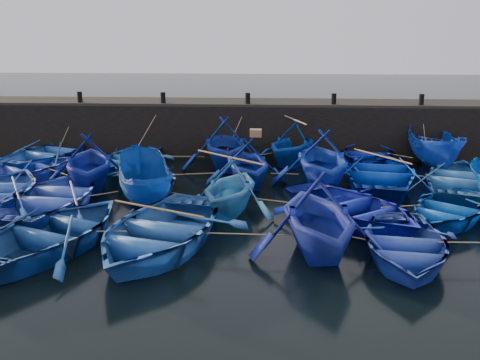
{
  "coord_description": "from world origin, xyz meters",
  "views": [
    {
      "loc": [
        1.04,
        -15.45,
        5.99
      ],
      "look_at": [
        0.0,
        3.2,
        0.7
      ],
      "focal_mm": 40.0,
      "sensor_mm": 36.0,
      "label": 1
    }
  ],
  "objects": [
    {
      "name": "boat_22",
      "position": [
        -2.0,
        -1.69,
        0.6
      ],
      "size": [
        5.46,
        6.65,
        1.2
      ],
      "primitive_type": "imported",
      "rotation": [
        0.0,
        0.0,
        -0.25
      ],
      "color": "#24559F",
      "rests_on": "ground"
    },
    {
      "name": "boat_14",
      "position": [
        -6.21,
        1.25,
        0.57
      ],
      "size": [
        4.39,
        5.82,
        1.14
      ],
      "primitive_type": "imported",
      "rotation": [
        0.0,
        0.0,
        3.06
      ],
      "color": "blue",
      "rests_on": "ground"
    },
    {
      "name": "bollard_3",
      "position": [
        4.0,
        9.6,
        2.87
      ],
      "size": [
        0.24,
        0.24,
        0.5
      ],
      "primitive_type": "cylinder",
      "color": "black",
      "rests_on": "quay_top"
    },
    {
      "name": "boat_6",
      "position": [
        -8.93,
        5.1,
        0.49
      ],
      "size": [
        5.54,
        5.74,
        0.97
      ],
      "primitive_type": "imported",
      "rotation": [
        0.0,
        0.0,
        2.46
      ],
      "color": "#2C40AE",
      "rests_on": "ground"
    },
    {
      "name": "boat_23",
      "position": [
        2.38,
        -1.74,
        1.15
      ],
      "size": [
        4.43,
        4.93,
        2.31
      ],
      "primitive_type": "imported",
      "rotation": [
        0.0,
        0.0,
        0.16
      ],
      "color": "navy",
      "rests_on": "ground"
    },
    {
      "name": "boat_0",
      "position": [
        -8.98,
        7.87,
        0.54
      ],
      "size": [
        5.38,
        6.22,
        1.08
      ],
      "primitive_type": "imported",
      "rotation": [
        0.0,
        0.0,
        2.77
      ],
      "color": "#1E4EA5",
      "rests_on": "ground"
    },
    {
      "name": "boat_11",
      "position": [
        5.41,
        5.01,
        0.6
      ],
      "size": [
        5.12,
        6.46,
        1.21
      ],
      "primitive_type": "imported",
      "rotation": [
        0.0,
        0.0,
        2.96
      ],
      "color": "#002790",
      "rests_on": "ground"
    },
    {
      "name": "ground",
      "position": [
        0.0,
        0.0,
        0.0
      ],
      "size": [
        120.0,
        120.0,
        0.0
      ],
      "primitive_type": "plane",
      "color": "black",
      "rests_on": "ground"
    },
    {
      "name": "boat_2",
      "position": [
        -0.92,
        7.45,
        1.16
      ],
      "size": [
        4.47,
        4.97,
        2.32
      ],
      "primitive_type": "imported",
      "rotation": [
        0.0,
        0.0,
        0.16
      ],
      "color": "navy",
      "rests_on": "ground"
    },
    {
      "name": "boat_3",
      "position": [
        2.08,
        8.3,
        1.04
      ],
      "size": [
        4.82,
        5.07,
        2.09
      ],
      "primitive_type": "imported",
      "rotation": [
        0.0,
        0.0,
        -0.45
      ],
      "color": "#07369A",
      "rests_on": "ground"
    },
    {
      "name": "bollard_4",
      "position": [
        8.0,
        9.6,
        2.87
      ],
      "size": [
        0.24,
        0.24,
        0.5
      ],
      "primitive_type": "cylinder",
      "color": "black",
      "rests_on": "quay_top"
    },
    {
      "name": "quay_top",
      "position": [
        0.0,
        10.5,
        2.56
      ],
      "size": [
        26.0,
        2.5,
        0.12
      ],
      "primitive_type": "cube",
      "color": "black",
      "rests_on": "quay_wall"
    },
    {
      "name": "boat_17",
      "position": [
        3.71,
        0.78,
        0.54
      ],
      "size": [
        6.11,
        6.41,
        1.08
      ],
      "primitive_type": "imported",
      "rotation": [
        0.0,
        0.0,
        0.64
      ],
      "color": "#0B168B",
      "rests_on": "ground"
    },
    {
      "name": "boat_7",
      "position": [
        -5.82,
        4.04,
        1.13
      ],
      "size": [
        4.76,
        5.16,
        2.26
      ],
      "primitive_type": "imported",
      "rotation": [
        0.0,
        0.0,
        3.43
      ],
      "color": "navy",
      "rests_on": "ground"
    },
    {
      "name": "boat_5",
      "position": [
        8.25,
        7.71,
        0.95
      ],
      "size": [
        1.9,
        4.94,
        1.9
      ],
      "primitive_type": "imported",
      "rotation": [
        0.0,
        0.0,
        -0.01
      ],
      "color": "#11379A",
      "rests_on": "ground"
    },
    {
      "name": "boat_1",
      "position": [
        -5.17,
        7.37,
        0.46
      ],
      "size": [
        3.97,
        4.96,
        0.92
      ],
      "primitive_type": "imported",
      "rotation": [
        0.0,
        0.0,
        -0.19
      ],
      "color": "#1E5D9A",
      "rests_on": "ground"
    },
    {
      "name": "boat_21",
      "position": [
        -4.94,
        -1.78,
        0.55
      ],
      "size": [
        5.53,
        6.34,
        1.1
      ],
      "primitive_type": "imported",
      "rotation": [
        0.0,
        0.0,
        2.75
      ],
      "color": "navy",
      "rests_on": "ground"
    },
    {
      "name": "boat_8",
      "position": [
        -3.74,
        4.31,
        0.47
      ],
      "size": [
        5.13,
        5.57,
        0.94
      ],
      "primitive_type": "imported",
      "rotation": [
        0.0,
        0.0,
        0.54
      ],
      "color": "#2C5FA7",
      "rests_on": "ground"
    },
    {
      "name": "boat_16",
      "position": [
        -0.24,
        1.48,
        0.96
      ],
      "size": [
        3.94,
        4.31,
        1.93
      ],
      "primitive_type": "imported",
      "rotation": [
        0.0,
        0.0,
        -0.24
      ],
      "color": "#3279CA",
      "rests_on": "ground"
    },
    {
      "name": "boat_24",
      "position": [
        4.68,
        -2.01,
        0.48
      ],
      "size": [
        3.9,
        5.02,
        0.96
      ],
      "primitive_type": "imported",
      "rotation": [
        0.0,
        0.0,
        -0.13
      ],
      "color": "#29429E",
      "rests_on": "ground"
    },
    {
      "name": "mooring_ropes",
      "position": [
        -0.04,
        5.04,
        0.88
      ],
      "size": [
        17.27,
        11.78,
        2.1
      ],
      "color": "tan",
      "rests_on": "ground"
    },
    {
      "name": "bollard_2",
      "position": [
        0.0,
        9.6,
        2.87
      ],
      "size": [
        0.24,
        0.24,
        0.5
      ],
      "primitive_type": "cylinder",
      "color": "black",
      "rests_on": "quay_top"
    },
    {
      "name": "boat_10",
      "position": [
        3.1,
        4.69,
        1.2
      ],
      "size": [
        4.24,
        4.82,
        2.4
      ],
      "primitive_type": "imported",
      "rotation": [
        0.0,
        0.0,
        3.21
      ],
      "color": "#112EA0",
      "rests_on": "ground"
    },
    {
      "name": "boat_15",
      "position": [
        -3.28,
        2.04,
        0.89
      ],
      "size": [
        3.05,
        4.91,
        1.78
      ],
      "primitive_type": "imported",
      "rotation": [
        0.0,
        0.0,
        3.45
      ],
      "color": "navy",
      "rests_on": "ground"
    },
    {
      "name": "quay_wall",
      "position": [
        0.0,
        10.5,
        1.25
      ],
      "size": [
        26.0,
        2.5,
        2.5
      ],
      "primitive_type": "cube",
      "color": "black",
      "rests_on": "ground"
    },
    {
      "name": "wooden_crate",
      "position": [
        0.52,
        4.76,
        2.15
      ],
      "size": [
        0.45,
        0.4,
        0.28
      ],
      "primitive_type": "cube",
      "color": "brown",
      "rests_on": "boat_9"
    },
    {
      "name": "boat_18",
      "position": [
        6.82,
        1.11,
        0.45
      ],
      "size": [
        5.11,
        5.37,
        0.91
      ],
      "primitive_type": "imported",
      "rotation": [
        0.0,
        0.0,
        -0.64
      ],
      "color": "#0A4AA8",
      "rests_on": "ground"
    },
    {
      "name": "loose_oars",
      "position": [
        1.31,
        3.27,
        1.64
      ],
      "size": [
        9.67,
        12.07,
        0.94
      ],
      "color": "#99724C",
      "rests_on": "ground"
    },
    {
      "name": "bollard_0",
      "position": [
        -8.0,
        9.6,
        2.87
      ],
      "size": [
        0.24,
        0.24,
        0.5
      ],
      "primitive_type": "cylinder",
      "color": "black",
      "rests_on": "quay_top"
    },
    {
      "name": "boat_4",
      "position": [
        5.51,
        8.53,
        0.49
      ],
      "size": [
        4.23,
        5.29,
        0.98
      ],
      "primitive_type": "imported",
      "rotation": [
        0.0,
        0.0,
        -0.19
      ],
      "color": "navy",
      "rests_on": "ground"
    },
    {
      "name": "boat_9",
      "position": [
        0.22,
        4.76,
        1.0
      ],
      "size": [
        4.06,
        4.46,
        2.01
      ],
      "primitive_type": "imported",
      "rotation": [
        0.0,
        0.0,
        3.37
      ],
      "color": "navy",
      "rests_on": "ground"
    },
    {
      "name": "boat_12",
      "position": [
        8.29,
        4.38,
        0.55
      ],
      "size": [
        5.48,
        6.35,
        1.11
      ],
      "primitive_type": "imported",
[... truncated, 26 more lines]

